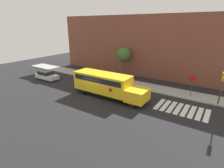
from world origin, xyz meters
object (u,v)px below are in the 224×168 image
(school_bus, at_px, (106,84))
(stop_sign, at_px, (192,83))
(traffic_light, at_px, (223,80))
(tree_near_sidewalk, at_px, (124,55))
(parked_car, at_px, (47,75))

(school_bus, distance_m, stop_sign, 10.56)
(traffic_light, bearing_deg, school_bus, -164.27)
(stop_sign, bearing_deg, tree_near_sidewalk, 163.19)
(parked_car, height_order, traffic_light, traffic_light)
(traffic_light, height_order, tree_near_sidewalk, tree_near_sidewalk)
(stop_sign, relative_size, tree_near_sidewalk, 0.57)
(parked_car, xyz_separation_m, tree_near_sidewalk, (9.75, 8.55, 3.11))
(traffic_light, distance_m, tree_near_sidewalk, 15.74)
(traffic_light, relative_size, tree_near_sidewalk, 0.99)
(parked_car, relative_size, stop_sign, 1.42)
(tree_near_sidewalk, bearing_deg, traffic_light, -20.73)
(parked_car, relative_size, traffic_light, 0.82)
(parked_car, relative_size, tree_near_sidewalk, 0.81)
(school_bus, distance_m, parked_car, 12.41)
(school_bus, relative_size, traffic_light, 1.95)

